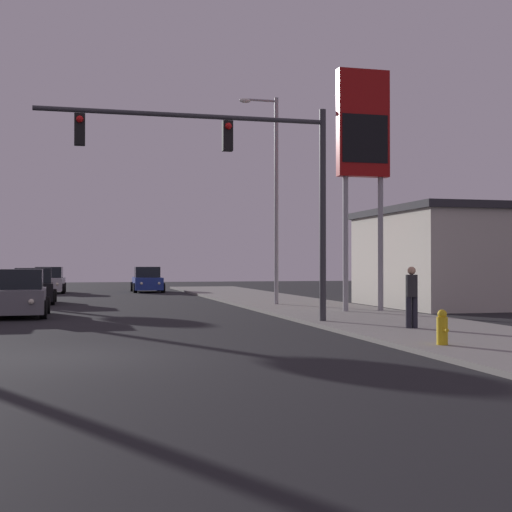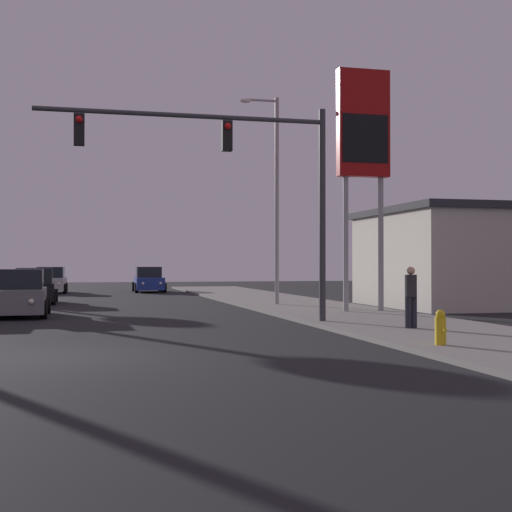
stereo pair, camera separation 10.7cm
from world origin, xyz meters
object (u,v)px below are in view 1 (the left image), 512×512
object	(u,v)px
gas_station_sign	(363,137)
car_grey	(19,295)
street_lamp	(273,189)
car_black	(33,287)
fire_hydrant	(442,328)
car_silver	(49,281)
car_blue	(147,281)
traffic_light_mast	(242,166)
pedestrian_on_sidewalk	(412,294)

from	to	relation	value
gas_station_sign	car_grey	bearing A→B (deg)	171.92
street_lamp	car_grey	bearing A→B (deg)	-162.15
car_black	fire_hydrant	world-z (taller)	car_black
car_silver	car_blue	bearing A→B (deg)	-176.47
traffic_light_mast	gas_station_sign	size ratio (longest dim) A/B	0.96
car_blue	car_black	distance (m)	14.28
car_blue	car_black	bearing A→B (deg)	64.29
fire_hydrant	pedestrian_on_sidewalk	bearing A→B (deg)	72.92
fire_hydrant	traffic_light_mast	bearing A→B (deg)	113.07
car_black	gas_station_sign	distance (m)	17.10
car_silver	car_black	distance (m)	12.54
car_silver	gas_station_sign	xyz separation A→B (m)	(12.16, -22.79, 5.86)
traffic_light_mast	fire_hydrant	bearing A→B (deg)	-66.93
fire_hydrant	pedestrian_on_sidewalk	xyz separation A→B (m)	(1.18, 3.84, 0.55)
car_blue	street_lamp	distance (m)	18.82
car_silver	traffic_light_mast	xyz separation A→B (m)	(6.59, -26.87, 4.03)
car_blue	car_black	xyz separation A→B (m)	(-6.48, -12.72, 0.00)
car_blue	gas_station_sign	bearing A→B (deg)	105.69
car_silver	gas_station_sign	distance (m)	26.49
car_black	pedestrian_on_sidewalk	distance (m)	20.41
car_black	gas_station_sign	world-z (taller)	gas_station_sign
street_lamp	fire_hydrant	distance (m)	16.59
car_black	gas_station_sign	size ratio (longest dim) A/B	0.48
car_grey	gas_station_sign	bearing A→B (deg)	170.40
car_silver	car_grey	world-z (taller)	same
car_grey	pedestrian_on_sidewalk	bearing A→B (deg)	139.57
street_lamp	pedestrian_on_sidewalk	distance (m)	12.76
car_blue	car_black	world-z (taller)	same
traffic_light_mast	car_black	bearing A→B (deg)	115.42
car_blue	street_lamp	bearing A→B (deg)	103.30
car_black	traffic_light_mast	world-z (taller)	traffic_light_mast
car_silver	fire_hydrant	world-z (taller)	car_silver
street_lamp	gas_station_sign	xyz separation A→B (m)	(2.09, -5.06, 1.50)
traffic_light_mast	car_blue	bearing A→B (deg)	90.69
car_silver	car_grey	bearing A→B (deg)	91.34
car_grey	car_black	bearing A→B (deg)	-91.39
car_silver	street_lamp	size ratio (longest dim) A/B	0.48
car_silver	car_grey	size ratio (longest dim) A/B	1.00
street_lamp	car_black	bearing A→B (deg)	153.24
traffic_light_mast	car_silver	bearing A→B (deg)	103.79
gas_station_sign	pedestrian_on_sidewalk	world-z (taller)	gas_station_sign
gas_station_sign	fire_hydrant	world-z (taller)	gas_station_sign
fire_hydrant	gas_station_sign	bearing A→B (deg)	76.14
car_blue	traffic_light_mast	distance (m)	27.35
car_blue	car_black	size ratio (longest dim) A/B	1.00
car_silver	fire_hydrant	distance (m)	34.96
pedestrian_on_sidewalk	car_blue	bearing A→B (deg)	98.34
car_silver	fire_hydrant	bearing A→B (deg)	107.62
pedestrian_on_sidewalk	car_grey	bearing A→B (deg)	141.09
car_black	street_lamp	bearing A→B (deg)	151.48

